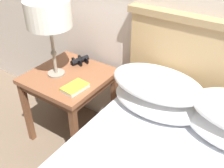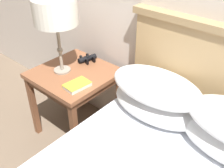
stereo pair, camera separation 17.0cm
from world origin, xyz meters
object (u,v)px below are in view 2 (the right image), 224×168
at_px(nightstand, 75,80).
at_px(binoculars_pair, 87,59).
at_px(book_on_nightstand, 77,85).
at_px(table_lamp, 55,13).

bearing_deg(nightstand, binoculars_pair, 102.74).
relative_size(nightstand, book_on_nightstand, 3.21).
relative_size(book_on_nightstand, binoculars_pair, 1.15).
bearing_deg(binoculars_pair, table_lamp, -98.10).
distance_m(nightstand, binoculars_pair, 0.22).
height_order(nightstand, binoculars_pair, binoculars_pair).
relative_size(table_lamp, book_on_nightstand, 2.97).
xyz_separation_m(table_lamp, binoculars_pair, (0.03, 0.24, -0.44)).
xyz_separation_m(book_on_nightstand, binoculars_pair, (-0.22, 0.32, 0.01)).
bearing_deg(binoculars_pair, book_on_nightstand, -55.60).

